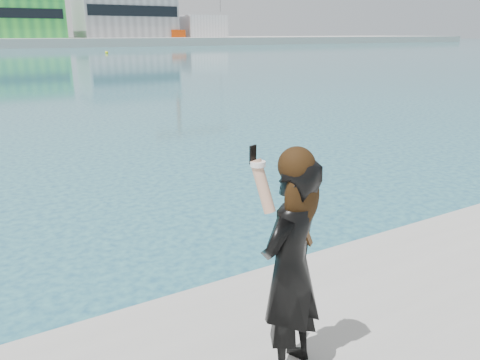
# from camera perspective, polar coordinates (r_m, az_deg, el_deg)

# --- Properties ---
(warehouse_grey_right) EXTENTS (25.50, 15.35, 12.50)m
(warehouse_grey_right) POSITION_cam_1_polar(r_m,az_deg,el_deg) (137.44, -13.82, 19.15)
(warehouse_grey_right) COLOR gray
(warehouse_grey_right) RESTS_ON far_quay
(ancillary_shed) EXTENTS (12.00, 10.00, 6.00)m
(ancillary_shed) POSITION_cam_1_polar(r_m,az_deg,el_deg) (143.82, -4.67, 18.17)
(ancillary_shed) COLOR silver
(ancillary_shed) RESTS_ON far_quay
(flagpole_right) EXTENTS (1.28, 0.16, 8.00)m
(flagpole_right) POSITION_cam_1_polar(r_m,az_deg,el_deg) (126.16, -20.90, 17.94)
(flagpole_right) COLOR silver
(flagpole_right) RESTS_ON far_quay
(buoy_near) EXTENTS (0.50, 0.50, 0.50)m
(buoy_near) POSITION_cam_1_polar(r_m,az_deg,el_deg) (81.33, -15.95, 14.60)
(buoy_near) COLOR #F0F20C
(buoy_near) RESTS_ON ground
(woman) EXTENTS (0.71, 0.60, 1.75)m
(woman) POSITION_cam_1_polar(r_m,az_deg,el_deg) (3.38, 6.22, -9.98)
(woman) COLOR black
(woman) RESTS_ON near_quay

